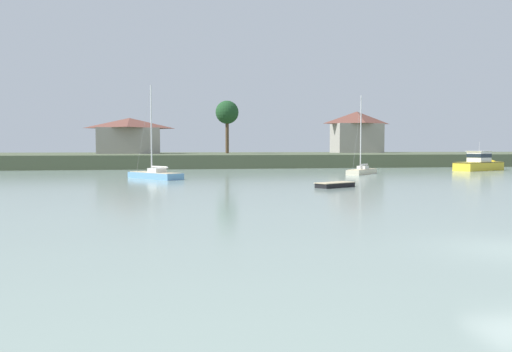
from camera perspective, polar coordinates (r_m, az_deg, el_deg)
far_shore_bank at (r=93.43m, az=-4.03°, el=1.95°), size 230.89×42.74×1.97m
dinghy_black at (r=39.40m, az=8.85°, el=-1.07°), size 3.56×2.76×0.54m
cruiser_yellow at (r=74.30m, az=24.01°, el=1.02°), size 9.35×6.10×4.70m
sailboat_cream at (r=59.37m, az=11.79°, el=0.40°), size 5.18×5.53×9.32m
sailboat_skyblue at (r=50.66m, az=-11.25°, el=-0.07°), size 5.49×6.62×9.58m
shore_tree_inland_b at (r=94.03m, az=-3.26°, el=7.07°), size 4.25×4.25×9.66m
cottage_hillside at (r=107.30m, az=11.22°, el=4.92°), size 10.26×6.64×8.48m
cottage_behind_trees at (r=94.05m, az=-13.97°, el=4.47°), size 11.45×10.17×6.36m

